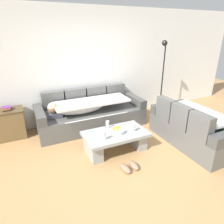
{
  "coord_description": "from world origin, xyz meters",
  "views": [
    {
      "loc": [
        -1.63,
        -2.55,
        2.17
      ],
      "look_at": [
        0.05,
        1.02,
        0.55
      ],
      "focal_mm": 32.0,
      "sensor_mm": 36.0,
      "label": 1
    }
  ],
  "objects_px": {
    "wine_glass_near_left": "(104,134)",
    "wine_glass_far_back": "(107,123)",
    "couch_along_wall": "(90,114)",
    "wine_glass_near_right": "(133,126)",
    "couch_near_window": "(193,128)",
    "side_cabinet": "(7,124)",
    "floor_lamp": "(162,74)",
    "book_stack_on_cabinet": "(7,108)",
    "pair_of_shoes": "(130,167)",
    "fruit_bowl": "(117,130)",
    "open_magazine": "(124,129)",
    "coffee_table": "(115,139)"
  },
  "relations": [
    {
      "from": "coffee_table",
      "to": "pair_of_shoes",
      "type": "xyz_separation_m",
      "value": [
        -0.04,
        -0.62,
        -0.19
      ]
    },
    {
      "from": "couch_along_wall",
      "to": "wine_glass_near_left",
      "type": "bearing_deg",
      "value": -98.53
    },
    {
      "from": "fruit_bowl",
      "to": "open_magazine",
      "type": "height_order",
      "value": "fruit_bowl"
    },
    {
      "from": "wine_glass_far_back",
      "to": "side_cabinet",
      "type": "distance_m",
      "value": 2.18
    },
    {
      "from": "fruit_bowl",
      "to": "pair_of_shoes",
      "type": "height_order",
      "value": "fruit_bowl"
    },
    {
      "from": "side_cabinet",
      "to": "floor_lamp",
      "type": "height_order",
      "value": "floor_lamp"
    },
    {
      "from": "side_cabinet",
      "to": "fruit_bowl",
      "type": "bearing_deg",
      "value": -36.51
    },
    {
      "from": "couch_along_wall",
      "to": "fruit_bowl",
      "type": "height_order",
      "value": "couch_along_wall"
    },
    {
      "from": "book_stack_on_cabinet",
      "to": "pair_of_shoes",
      "type": "relative_size",
      "value": 0.62
    },
    {
      "from": "wine_glass_far_back",
      "to": "open_magazine",
      "type": "bearing_deg",
      "value": -29.72
    },
    {
      "from": "wine_glass_near_left",
      "to": "wine_glass_far_back",
      "type": "xyz_separation_m",
      "value": [
        0.24,
        0.37,
        0.0
      ]
    },
    {
      "from": "wine_glass_near_right",
      "to": "wine_glass_far_back",
      "type": "relative_size",
      "value": 1.0
    },
    {
      "from": "couch_near_window",
      "to": "floor_lamp",
      "type": "height_order",
      "value": "floor_lamp"
    },
    {
      "from": "side_cabinet",
      "to": "floor_lamp",
      "type": "xyz_separation_m",
      "value": [
        3.82,
        -0.24,
        0.8
      ]
    },
    {
      "from": "wine_glass_near_left",
      "to": "wine_glass_far_back",
      "type": "height_order",
      "value": "same"
    },
    {
      "from": "pair_of_shoes",
      "to": "couch_near_window",
      "type": "bearing_deg",
      "value": 7.42
    },
    {
      "from": "couch_near_window",
      "to": "side_cabinet",
      "type": "distance_m",
      "value": 3.88
    },
    {
      "from": "wine_glass_near_left",
      "to": "pair_of_shoes",
      "type": "bearing_deg",
      "value": -60.14
    },
    {
      "from": "coffee_table",
      "to": "wine_glass_near_left",
      "type": "distance_m",
      "value": 0.43
    },
    {
      "from": "couch_near_window",
      "to": "side_cabinet",
      "type": "xyz_separation_m",
      "value": [
        -3.43,
        1.83,
        -0.01
      ]
    },
    {
      "from": "couch_near_window",
      "to": "side_cabinet",
      "type": "height_order",
      "value": "couch_near_window"
    },
    {
      "from": "wine_glass_far_back",
      "to": "book_stack_on_cabinet",
      "type": "bearing_deg",
      "value": 145.45
    },
    {
      "from": "open_magazine",
      "to": "book_stack_on_cabinet",
      "type": "height_order",
      "value": "book_stack_on_cabinet"
    },
    {
      "from": "couch_along_wall",
      "to": "wine_glass_far_back",
      "type": "height_order",
      "value": "couch_along_wall"
    },
    {
      "from": "fruit_bowl",
      "to": "coffee_table",
      "type": "bearing_deg",
      "value": -179.45
    },
    {
      "from": "couch_along_wall",
      "to": "coffee_table",
      "type": "distance_m",
      "value": 1.2
    },
    {
      "from": "book_stack_on_cabinet",
      "to": "floor_lamp",
      "type": "bearing_deg",
      "value": -3.64
    },
    {
      "from": "side_cabinet",
      "to": "book_stack_on_cabinet",
      "type": "relative_size",
      "value": 3.82
    },
    {
      "from": "couch_along_wall",
      "to": "book_stack_on_cabinet",
      "type": "xyz_separation_m",
      "value": [
        -1.71,
        0.23,
        0.34
      ]
    },
    {
      "from": "wine_glass_far_back",
      "to": "book_stack_on_cabinet",
      "type": "relative_size",
      "value": 0.88
    },
    {
      "from": "open_magazine",
      "to": "floor_lamp",
      "type": "xyz_separation_m",
      "value": [
        1.74,
        1.12,
        0.73
      ]
    },
    {
      "from": "couch_along_wall",
      "to": "wine_glass_near_right",
      "type": "xyz_separation_m",
      "value": [
        0.42,
        -1.3,
        0.17
      ]
    },
    {
      "from": "couch_along_wall",
      "to": "wine_glass_far_back",
      "type": "relative_size",
      "value": 14.98
    },
    {
      "from": "couch_near_window",
      "to": "book_stack_on_cabinet",
      "type": "relative_size",
      "value": 9.24
    },
    {
      "from": "wine_glass_near_right",
      "to": "wine_glass_far_back",
      "type": "xyz_separation_m",
      "value": [
        -0.39,
        0.32,
        0.0
      ]
    },
    {
      "from": "open_magazine",
      "to": "side_cabinet",
      "type": "xyz_separation_m",
      "value": [
        -2.08,
        1.36,
        -0.06
      ]
    },
    {
      "from": "couch_near_window",
      "to": "wine_glass_near_left",
      "type": "distance_m",
      "value": 1.88
    },
    {
      "from": "wine_glass_far_back",
      "to": "open_magazine",
      "type": "distance_m",
      "value": 0.34
    },
    {
      "from": "couch_along_wall",
      "to": "couch_near_window",
      "type": "distance_m",
      "value": 2.31
    },
    {
      "from": "wine_glass_near_right",
      "to": "pair_of_shoes",
      "type": "relative_size",
      "value": 0.55
    },
    {
      "from": "couch_along_wall",
      "to": "open_magazine",
      "type": "bearing_deg",
      "value": -74.72
    },
    {
      "from": "wine_glass_near_right",
      "to": "book_stack_on_cabinet",
      "type": "relative_size",
      "value": 0.88
    },
    {
      "from": "wine_glass_far_back",
      "to": "floor_lamp",
      "type": "xyz_separation_m",
      "value": [
        2.02,
        0.96,
        0.62
      ]
    },
    {
      "from": "couch_along_wall",
      "to": "fruit_bowl",
      "type": "bearing_deg",
      "value": -83.51
    },
    {
      "from": "fruit_bowl",
      "to": "book_stack_on_cabinet",
      "type": "bearing_deg",
      "value": 142.58
    },
    {
      "from": "wine_glass_near_left",
      "to": "couch_along_wall",
      "type": "bearing_deg",
      "value": 81.47
    },
    {
      "from": "coffee_table",
      "to": "book_stack_on_cabinet",
      "type": "xyz_separation_m",
      "value": [
        -1.82,
        1.41,
        0.43
      ]
    },
    {
      "from": "wine_glass_near_right",
      "to": "open_magazine",
      "type": "height_order",
      "value": "wine_glass_near_right"
    },
    {
      "from": "wine_glass_near_left",
      "to": "side_cabinet",
      "type": "xyz_separation_m",
      "value": [
        -1.57,
        1.57,
        -0.17
      ]
    },
    {
      "from": "fruit_bowl",
      "to": "open_magazine",
      "type": "bearing_deg",
      "value": 16.95
    }
  ]
}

